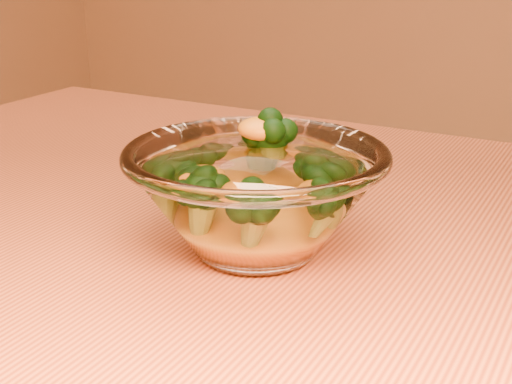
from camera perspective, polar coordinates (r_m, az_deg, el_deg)
table at (r=0.64m, az=2.34°, el=-12.19°), size 1.20×0.80×0.75m
glass_bowl at (r=0.56m, az=0.00°, el=-0.43°), size 0.21×0.21×0.09m
cheese_sauce at (r=0.56m, az=0.00°, el=-2.28°), size 0.11×0.11×0.03m
broccoli_heap at (r=0.56m, az=0.27°, el=1.01°), size 0.15×0.13×0.08m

